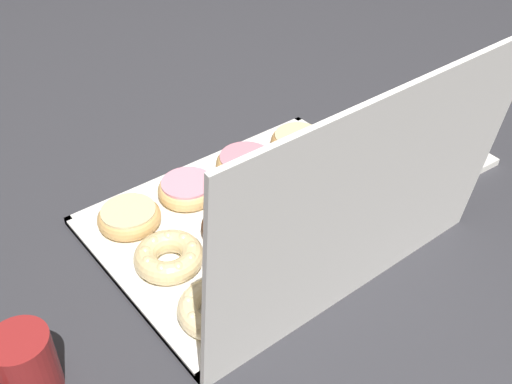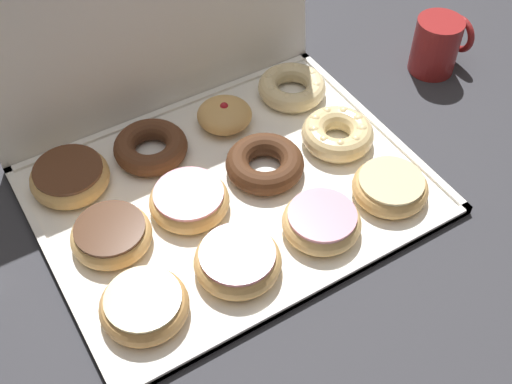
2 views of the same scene
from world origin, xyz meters
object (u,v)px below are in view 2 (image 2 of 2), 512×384
object	(u,v)px
donut_box	(232,192)
coffee_mug	(438,44)
chocolate_frosted_donut_8	(70,176)
pink_frosted_donut_2	(322,222)
glazed_ring_donut_0	(144,305)
pink_frosted_donut_1	(238,261)
chocolate_cake_ring_donut_6	(265,164)
cruller_donut_7	(337,132)
cruller_donut_11	(292,87)
pink_frosted_donut_5	(189,199)
jelly_filled_donut_10	(225,115)
chocolate_frosted_donut_4	(112,235)
chocolate_cake_ring_donut_9	(151,147)
glazed_ring_donut_3	(390,187)

from	to	relation	value
donut_box	coffee_mug	world-z (taller)	coffee_mug
chocolate_frosted_donut_8	coffee_mug	size ratio (longest dim) A/B	1.17
donut_box	pink_frosted_donut_2	world-z (taller)	pink_frosted_donut_2
glazed_ring_donut_0	pink_frosted_donut_1	world-z (taller)	pink_frosted_donut_1
glazed_ring_donut_0	chocolate_cake_ring_donut_6	distance (m)	0.30
chocolate_cake_ring_donut_6	chocolate_frosted_donut_8	bearing A→B (deg)	154.15
cruller_donut_7	cruller_donut_11	xyz separation A→B (m)	(0.00, 0.13, -0.00)
chocolate_cake_ring_donut_6	cruller_donut_7	world-z (taller)	cruller_donut_7
pink_frosted_donut_5	jelly_filled_donut_10	distance (m)	0.19
pink_frosted_donut_1	chocolate_cake_ring_donut_6	xyz separation A→B (m)	(0.13, 0.14, -0.00)
pink_frosted_donut_1	chocolate_frosted_donut_4	world-z (taller)	pink_frosted_donut_1
chocolate_cake_ring_donut_9	glazed_ring_donut_0	bearing A→B (deg)	-116.80
pink_frosted_donut_2	cruller_donut_7	size ratio (longest dim) A/B	0.98
chocolate_frosted_donut_8	jelly_filled_donut_10	distance (m)	0.27
donut_box	coffee_mug	xyz separation A→B (m)	(0.47, 0.08, 0.05)
pink_frosted_donut_1	pink_frosted_donut_2	xyz separation A→B (m)	(0.14, -0.00, -0.00)
chocolate_frosted_donut_8	jelly_filled_donut_10	world-z (taller)	jelly_filled_donut_10
pink_frosted_donut_2	coffee_mug	world-z (taller)	coffee_mug
glazed_ring_donut_3	chocolate_cake_ring_donut_6	distance (m)	0.19
pink_frosted_donut_5	jelly_filled_donut_10	world-z (taller)	jelly_filled_donut_10
chocolate_frosted_donut_4	chocolate_frosted_donut_8	bearing A→B (deg)	94.27
chocolate_frosted_donut_4	cruller_donut_7	size ratio (longest dim) A/B	0.98
donut_box	chocolate_cake_ring_donut_6	size ratio (longest dim) A/B	4.68
pink_frosted_donut_2	chocolate_cake_ring_donut_6	world-z (taller)	same
pink_frosted_donut_2	chocolate_cake_ring_donut_9	world-z (taller)	pink_frosted_donut_2
glazed_ring_donut_0	coffee_mug	xyz separation A→B (m)	(0.67, 0.20, 0.02)
donut_box	pink_frosted_donut_2	xyz separation A→B (m)	(0.07, -0.13, 0.02)
cruller_donut_7	chocolate_cake_ring_donut_6	bearing A→B (deg)	178.56
donut_box	pink_frosted_donut_5	size ratio (longest dim) A/B	4.82
glazed_ring_donut_0	coffee_mug	size ratio (longest dim) A/B	1.13
chocolate_frosted_donut_4	cruller_donut_7	world-z (taller)	cruller_donut_7
cruller_donut_11	coffee_mug	bearing A→B (deg)	-12.64
pink_frosted_donut_5	cruller_donut_11	world-z (taller)	same
pink_frosted_donut_1	pink_frosted_donut_5	bearing A→B (deg)	92.40
chocolate_cake_ring_donut_6	chocolate_frosted_donut_8	distance (m)	0.29
chocolate_cake_ring_donut_6	cruller_donut_7	size ratio (longest dim) A/B	1.04
glazed_ring_donut_0	chocolate_cake_ring_donut_9	size ratio (longest dim) A/B	0.99
pink_frosted_donut_5	coffee_mug	distance (m)	0.54
pink_frosted_donut_2	chocolate_frosted_donut_4	xyz separation A→B (m)	(-0.26, 0.13, -0.00)
pink_frosted_donut_1	chocolate_frosted_donut_8	xyz separation A→B (m)	(-0.14, 0.26, -0.00)
glazed_ring_donut_3	jelly_filled_donut_10	distance (m)	0.30
pink_frosted_donut_2	jelly_filled_donut_10	xyz separation A→B (m)	(-0.01, 0.27, 0.00)
chocolate_cake_ring_donut_6	chocolate_cake_ring_donut_9	xyz separation A→B (m)	(-0.13, 0.12, -0.00)
glazed_ring_donut_0	pink_frosted_donut_1	size ratio (longest dim) A/B	0.97
chocolate_frosted_donut_4	chocolate_frosted_donut_8	size ratio (longest dim) A/B	0.95
pink_frosted_donut_1	chocolate_frosted_donut_8	bearing A→B (deg)	117.49
glazed_ring_donut_0	cruller_donut_11	world-z (taller)	same
chocolate_cake_ring_donut_6	cruller_donut_7	bearing A→B (deg)	-1.44
chocolate_cake_ring_donut_6	coffee_mug	distance (m)	0.41
pink_frosted_donut_2	cruller_donut_11	size ratio (longest dim) A/B	0.97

